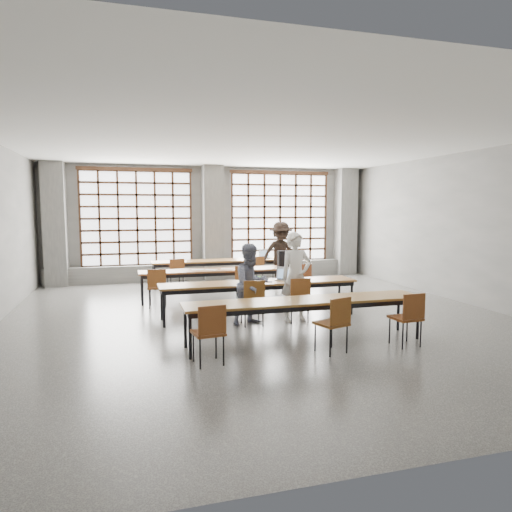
{
  "coord_description": "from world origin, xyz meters",
  "views": [
    {
      "loc": [
        -2.54,
        -8.67,
        2.21
      ],
      "look_at": [
        0.02,
        0.4,
        1.22
      ],
      "focal_mm": 32.0,
      "sensor_mm": 36.0,
      "label": 1
    }
  ],
  "objects_px": {
    "chair_near_right": "(409,314)",
    "mouse": "(304,279)",
    "desk_row_c": "(259,285)",
    "backpack": "(284,259)",
    "desk_row_a": "(222,262)",
    "laptop_front": "(285,277)",
    "chair_near_mid": "(335,319)",
    "chair_front_left": "(253,298)",
    "laptop_back": "(265,256)",
    "chair_back_left": "(176,271)",
    "plastic_bag": "(252,254)",
    "desk_row_b": "(223,272)",
    "chair_mid_right": "(302,278)",
    "chair_near_left": "(210,328)",
    "student_female": "(251,284)",
    "student_male": "(296,277)",
    "green_box": "(256,279)",
    "chair_front_right": "(298,295)",
    "phone": "(269,282)",
    "chair_back_mid": "(256,268)",
    "chair_back_right": "(283,267)",
    "student_back": "(281,254)",
    "red_pouch": "(208,329)",
    "desk_row_d": "(306,303)",
    "chair_mid_left": "(157,284)"
  },
  "relations": [
    {
      "from": "chair_back_mid",
      "to": "chair_mid_right",
      "type": "height_order",
      "value": "same"
    },
    {
      "from": "chair_front_left",
      "to": "chair_near_right",
      "type": "bearing_deg",
      "value": -43.36
    },
    {
      "from": "student_female",
      "to": "backpack",
      "type": "height_order",
      "value": "student_female"
    },
    {
      "from": "chair_back_left",
      "to": "chair_near_right",
      "type": "distance_m",
      "value": 6.69
    },
    {
      "from": "chair_mid_right",
      "to": "green_box",
      "type": "relative_size",
      "value": 3.52
    },
    {
      "from": "chair_mid_right",
      "to": "laptop_front",
      "type": "bearing_deg",
      "value": -123.98
    },
    {
      "from": "chair_back_right",
      "to": "laptop_back",
      "type": "relative_size",
      "value": 1.94
    },
    {
      "from": "chair_back_left",
      "to": "chair_near_mid",
      "type": "distance_m",
      "value": 6.21
    },
    {
      "from": "desk_row_a",
      "to": "laptop_front",
      "type": "xyz_separation_m",
      "value": [
        0.51,
        -3.92,
        0.13
      ]
    },
    {
      "from": "chair_near_right",
      "to": "phone",
      "type": "distance_m",
      "value": 2.91
    },
    {
      "from": "desk_row_c",
      "to": "student_back",
      "type": "xyz_separation_m",
      "value": [
        1.67,
        3.53,
        0.25
      ]
    },
    {
      "from": "desk_row_a",
      "to": "desk_row_b",
      "type": "relative_size",
      "value": 1.0
    },
    {
      "from": "chair_back_right",
      "to": "backpack",
      "type": "bearing_deg",
      "value": -107.77
    },
    {
      "from": "desk_row_a",
      "to": "green_box",
      "type": "bearing_deg",
      "value": -91.68
    },
    {
      "from": "chair_near_mid",
      "to": "chair_near_right",
      "type": "height_order",
      "value": "same"
    },
    {
      "from": "chair_near_right",
      "to": "plastic_bag",
      "type": "relative_size",
      "value": 3.08
    },
    {
      "from": "desk_row_c",
      "to": "chair_near_right",
      "type": "relative_size",
      "value": 4.55
    },
    {
      "from": "chair_mid_right",
      "to": "laptop_front",
      "type": "relative_size",
      "value": 1.91
    },
    {
      "from": "chair_back_left",
      "to": "desk_row_b",
      "type": "bearing_deg",
      "value": -52.78
    },
    {
      "from": "chair_front_right",
      "to": "chair_near_right",
      "type": "height_order",
      "value": "same"
    },
    {
      "from": "chair_near_right",
      "to": "green_box",
      "type": "bearing_deg",
      "value": 124.12
    },
    {
      "from": "chair_near_right",
      "to": "mouse",
      "type": "bearing_deg",
      "value": 107.21
    },
    {
      "from": "student_male",
      "to": "green_box",
      "type": "relative_size",
      "value": 6.98
    },
    {
      "from": "chair_back_left",
      "to": "student_male",
      "type": "distance_m",
      "value": 4.36
    },
    {
      "from": "chair_mid_left",
      "to": "plastic_bag",
      "type": "xyz_separation_m",
      "value": [
        2.89,
        2.62,
        0.34
      ]
    },
    {
      "from": "student_female",
      "to": "phone",
      "type": "xyz_separation_m",
      "value": [
        0.48,
        0.4,
        -0.03
      ]
    },
    {
      "from": "student_female",
      "to": "plastic_bag",
      "type": "relative_size",
      "value": 5.4
    },
    {
      "from": "chair_front_right",
      "to": "chair_front_left",
      "type": "bearing_deg",
      "value": 180.0
    },
    {
      "from": "chair_near_right",
      "to": "laptop_front",
      "type": "relative_size",
      "value": 1.91
    },
    {
      "from": "desk_row_d",
      "to": "green_box",
      "type": "xyz_separation_m",
      "value": [
        -0.28,
        2.0,
        0.11
      ]
    },
    {
      "from": "chair_near_right",
      "to": "laptop_front",
      "type": "bearing_deg",
      "value": 113.53
    },
    {
      "from": "chair_near_mid",
      "to": "red_pouch",
      "type": "height_order",
      "value": "chair_near_mid"
    },
    {
      "from": "chair_near_right",
      "to": "chair_back_right",
      "type": "bearing_deg",
      "value": 90.47
    },
    {
      "from": "chair_near_right",
      "to": "student_male",
      "type": "bearing_deg",
      "value": 118.92
    },
    {
      "from": "plastic_bag",
      "to": "chair_mid_right",
      "type": "bearing_deg",
      "value": -78.69
    },
    {
      "from": "chair_near_right",
      "to": "backpack",
      "type": "bearing_deg",
      "value": 95.54
    },
    {
      "from": "chair_near_left",
      "to": "green_box",
      "type": "relative_size",
      "value": 3.52
    },
    {
      "from": "chair_back_right",
      "to": "red_pouch",
      "type": "relative_size",
      "value": 4.4
    },
    {
      "from": "chair_mid_right",
      "to": "desk_row_d",
      "type": "bearing_deg",
      "value": -110.45
    },
    {
      "from": "chair_near_left",
      "to": "student_back",
      "type": "bearing_deg",
      "value": 62.79
    },
    {
      "from": "chair_back_left",
      "to": "laptop_back",
      "type": "bearing_deg",
      "value": 15.12
    },
    {
      "from": "desk_row_c",
      "to": "backpack",
      "type": "height_order",
      "value": "backpack"
    },
    {
      "from": "laptop_front",
      "to": "phone",
      "type": "height_order",
      "value": "laptop_front"
    },
    {
      "from": "chair_back_mid",
      "to": "chair_back_right",
      "type": "bearing_deg",
      "value": 0.02
    },
    {
      "from": "chair_near_left",
      "to": "backpack",
      "type": "bearing_deg",
      "value": 59.69
    },
    {
      "from": "chair_front_right",
      "to": "student_male",
      "type": "distance_m",
      "value": 0.36
    },
    {
      "from": "chair_front_right",
      "to": "phone",
      "type": "relative_size",
      "value": 6.77
    },
    {
      "from": "chair_front_left",
      "to": "student_male",
      "type": "distance_m",
      "value": 0.97
    },
    {
      "from": "mouse",
      "to": "backpack",
      "type": "height_order",
      "value": "backpack"
    },
    {
      "from": "chair_front_left",
      "to": "laptop_back",
      "type": "relative_size",
      "value": 1.94
    }
  ]
}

